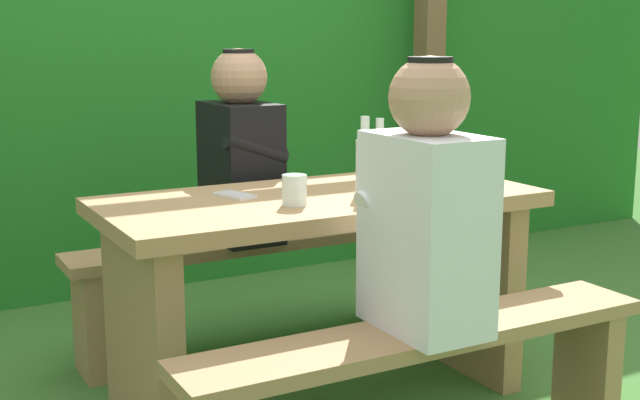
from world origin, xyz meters
TOP-DOWN VIEW (x-y plane):
  - ground_plane at (0.00, 0.00)m, footprint 12.00×12.00m
  - hedge_backdrop at (0.00, 1.93)m, footprint 6.40×0.86m
  - pergola_post_right at (1.38, 1.32)m, footprint 0.12×0.12m
  - picnic_table at (0.00, 0.00)m, footprint 1.40×0.64m
  - bench_near at (0.00, -0.58)m, footprint 1.40×0.24m
  - bench_far at (0.00, 0.58)m, footprint 1.40×0.24m
  - person_white_shirt at (-0.00, -0.57)m, footprint 0.25×0.35m
  - person_black_coat at (-0.02, 0.57)m, footprint 0.25×0.35m
  - drinking_glass at (-0.15, -0.12)m, footprint 0.08×0.08m
  - bottle_left at (0.13, -0.06)m, footprint 0.06×0.06m
  - bottle_right at (0.29, 0.11)m, footprint 0.07×0.07m
  - cell_phone at (-0.26, 0.09)m, footprint 0.11×0.15m

SIDE VIEW (x-z plane):
  - ground_plane at x=0.00m, z-range 0.00..0.00m
  - bench_near at x=0.00m, z-range 0.10..0.53m
  - bench_far at x=0.00m, z-range 0.10..0.53m
  - picnic_table at x=0.00m, z-range 0.13..0.83m
  - cell_phone at x=-0.26m, z-range 0.70..0.71m
  - drinking_glass at x=-0.15m, z-range 0.70..0.80m
  - person_white_shirt at x=0.00m, z-range 0.41..1.13m
  - person_black_coat at x=-0.02m, z-range 0.41..1.13m
  - bottle_right at x=0.29m, z-range 0.68..0.90m
  - bottle_left at x=0.13m, z-range 0.68..0.93m
  - pergola_post_right at x=1.38m, z-range 0.00..2.06m
  - hedge_backdrop at x=0.00m, z-range 0.00..2.09m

